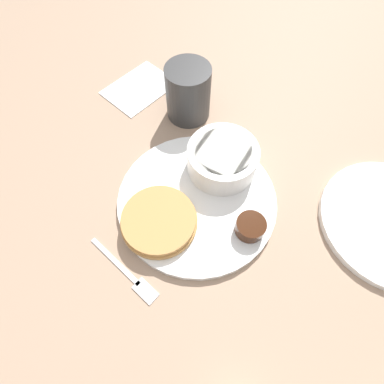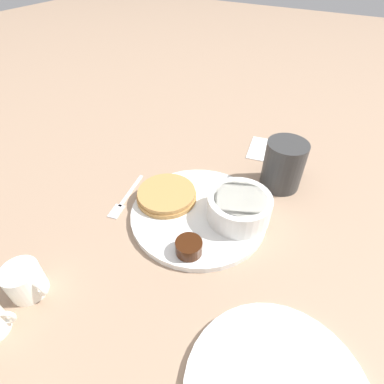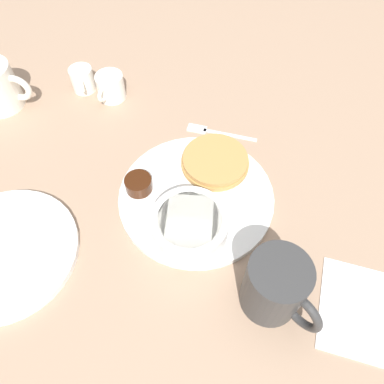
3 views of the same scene
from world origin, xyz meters
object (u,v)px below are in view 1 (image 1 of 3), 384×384
bowl (222,158)px  fork (130,276)px  plate (197,200)px  coffee_mug (188,92)px

bowl → fork: (0.22, 0.06, -0.04)m
plate → coffee_mug: coffee_mug is taller
bowl → fork: size_ratio=0.86×
coffee_mug → fork: bearing=39.2°
plate → fork: 0.16m
coffee_mug → fork: size_ratio=0.85×
bowl → plate: bearing=19.0°
coffee_mug → fork: (0.26, 0.21, -0.05)m
plate → fork: plate is taller
plate → fork: size_ratio=1.91×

